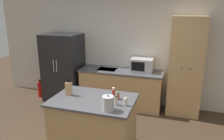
{
  "coord_description": "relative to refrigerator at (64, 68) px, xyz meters",
  "views": [
    {
      "loc": [
        1.11,
        -2.72,
        2.28
      ],
      "look_at": [
        -0.2,
        1.4,
        1.05
      ],
      "focal_mm": 35.0,
      "sensor_mm": 36.0,
      "label": 1
    }
  ],
  "objects": [
    {
      "name": "spice_bottle_green_herb",
      "position": [
        1.91,
        -1.78,
        0.11
      ],
      "size": [
        0.05,
        0.05,
        0.15
      ],
      "color": "beige",
      "rests_on": "kitchen_island"
    },
    {
      "name": "pantry_cabinet",
      "position": [
        2.9,
        0.1,
        0.23
      ],
      "size": [
        0.69,
        0.54,
        2.13
      ],
      "color": "tan",
      "rests_on": "ground_plane"
    },
    {
      "name": "microwave",
      "position": [
        1.95,
        0.15,
        0.19
      ],
      "size": [
        0.5,
        0.38,
        0.29
      ],
      "color": "#B2B5B7",
      "rests_on": "back_counter"
    },
    {
      "name": "kitchen_island",
      "position": [
        1.49,
        -1.68,
        -0.4
      ],
      "size": [
        1.32,
        0.91,
        0.88
      ],
      "color": "tan",
      "rests_on": "ground_plane"
    },
    {
      "name": "refrigerator",
      "position": [
        0.0,
        0.0,
        0.0
      ],
      "size": [
        0.9,
        0.74,
        1.68
      ],
      "color": "black",
      "rests_on": "ground_plane"
    },
    {
      "name": "wall_back",
      "position": [
        1.64,
        0.39,
        0.46
      ],
      "size": [
        7.2,
        0.06,
        2.6
      ],
      "color": "beige",
      "rests_on": "ground_plane"
    },
    {
      "name": "fire_extinguisher",
      "position": [
        -0.7,
        -0.06,
        -0.63
      ],
      "size": [
        0.14,
        0.14,
        0.48
      ],
      "color": "red",
      "rests_on": "ground_plane"
    },
    {
      "name": "spice_bottle_amber_oil",
      "position": [
        1.88,
        -1.58,
        0.1
      ],
      "size": [
        0.04,
        0.04,
        0.12
      ],
      "color": "#B2281E",
      "rests_on": "kitchen_island"
    },
    {
      "name": "back_counter",
      "position": [
        1.48,
        0.05,
        -0.4
      ],
      "size": [
        1.94,
        0.65,
        0.88
      ],
      "color": "tan",
      "rests_on": "ground_plane"
    },
    {
      "name": "spice_bottle_short_red",
      "position": [
        2.04,
        -1.76,
        0.1
      ],
      "size": [
        0.05,
        0.05,
        0.13
      ],
      "color": "beige",
      "rests_on": "kitchen_island"
    },
    {
      "name": "kettle",
      "position": [
        1.85,
        -1.98,
        0.15
      ],
      "size": [
        0.17,
        0.17,
        0.24
      ],
      "color": "#B2B5B7",
      "rests_on": "kitchen_island"
    },
    {
      "name": "spice_bottle_tall_dark",
      "position": [
        1.79,
        -1.54,
        0.13
      ],
      "size": [
        0.05,
        0.05,
        0.18
      ],
      "color": "#B2281E",
      "rests_on": "kitchen_island"
    },
    {
      "name": "knife_block",
      "position": [
        1.04,
        -1.64,
        0.16
      ],
      "size": [
        0.1,
        0.07,
        0.33
      ],
      "color": "tan",
      "rests_on": "kitchen_island"
    }
  ]
}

